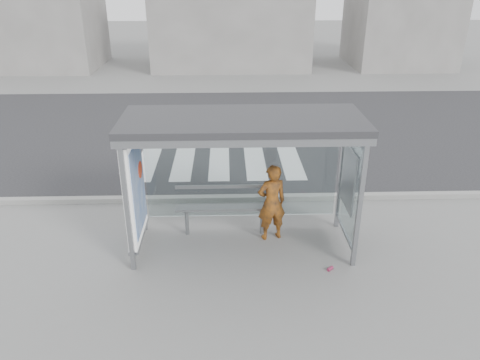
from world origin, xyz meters
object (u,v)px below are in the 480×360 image
bench (224,207)px  soda_can (330,269)px  person (272,203)px  bus_shelter (222,151)px

bench → soda_can: size_ratio=16.30×
person → bench: (-0.93, 0.20, -0.20)m
soda_can → person: bearing=130.4°
person → bus_shelter: bearing=-1.5°
bus_shelter → soda_can: size_ratio=35.40×
bench → soda_can: (1.90, -1.35, -0.56)m
bus_shelter → soda_can: 2.89m
person → bench: person is taller
person → soda_can: person is taller
bench → bus_shelter: bearing=-92.7°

